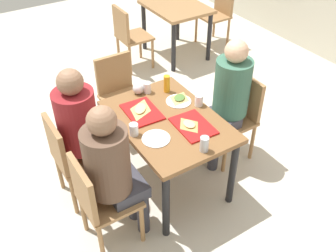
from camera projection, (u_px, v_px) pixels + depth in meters
ground_plane at (168, 181)px, 3.57m from camera, size 10.00×10.00×0.02m
main_table at (168, 129)px, 3.18m from camera, size 1.09×0.77×0.72m
chair_near_left at (71, 155)px, 3.12m from camera, size 0.40×0.40×0.84m
chair_near_right at (98, 198)px, 2.76m from camera, size 0.40×0.40×0.84m
chair_far_side at (237, 112)px, 3.59m from camera, size 0.40×0.40×0.84m
chair_left_end at (119, 90)px, 3.88m from camera, size 0.40×0.40×0.84m
person_in_red at (83, 125)px, 3.03m from camera, size 0.32×0.42×1.25m
person_in_brown_jacket at (113, 166)px, 2.67m from camera, size 0.32×0.42×1.25m
person_far_side at (228, 95)px, 3.38m from camera, size 0.32×0.42×1.25m
tray_red_near at (142, 112)px, 3.19m from camera, size 0.37×0.28×0.02m
tray_red_far at (193, 126)px, 3.04m from camera, size 0.37×0.28×0.02m
paper_plate_center at (179, 101)px, 3.32m from camera, size 0.22×0.22×0.01m
paper_plate_near_edge at (156, 139)px, 2.92m from camera, size 0.22×0.22×0.01m
pizza_slice_a at (140, 109)px, 3.19m from camera, size 0.25×0.24×0.02m
pizza_slice_b at (189, 124)px, 3.03m from camera, size 0.17×0.12×0.02m
pizza_slice_c at (179, 98)px, 3.33m from camera, size 0.21×0.21×0.02m
plastic_cup_a at (199, 100)px, 3.25m from camera, size 0.07×0.07×0.10m
plastic_cup_b at (134, 129)px, 2.94m from camera, size 0.07×0.07×0.10m
plastic_cup_c at (147, 88)px, 3.41m from camera, size 0.07×0.07×0.10m
soda_can at (204, 144)px, 2.78m from camera, size 0.07×0.07×0.12m
condiment_bottle at (167, 84)px, 3.40m from camera, size 0.06×0.06×0.16m
foil_bundle at (138, 89)px, 3.39m from camera, size 0.10×0.10×0.10m
background_table at (176, 14)px, 5.18m from camera, size 0.90×0.70×0.72m
background_chair_near at (129, 34)px, 4.94m from camera, size 0.40×0.40×0.84m
background_chair_far at (218, 11)px, 5.56m from camera, size 0.40×0.40×0.84m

